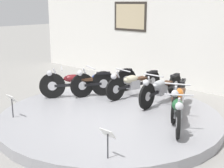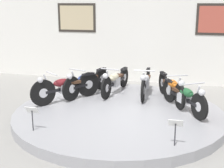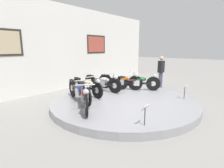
{
  "view_description": "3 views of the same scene",
  "coord_description": "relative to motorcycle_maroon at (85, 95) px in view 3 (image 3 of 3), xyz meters",
  "views": [
    {
      "loc": [
        4.49,
        -4.99,
        2.64
      ],
      "look_at": [
        -0.16,
        0.25,
        0.82
      ],
      "focal_mm": 50.0,
      "sensor_mm": 36.0,
      "label": 1
    },
    {
      "loc": [
        1.57,
        -6.91,
        2.73
      ],
      "look_at": [
        -0.17,
        0.01,
        0.85
      ],
      "focal_mm": 50.0,
      "sensor_mm": 36.0,
      "label": 2
    },
    {
      "loc": [
        -4.83,
        -3.48,
        2.0
      ],
      "look_at": [
        -0.19,
        0.39,
        0.75
      ],
      "focal_mm": 28.0,
      "sensor_mm": 36.0,
      "label": 3
    }
  ],
  "objects": [
    {
      "name": "motorcycle_green",
      "position": [
        3.01,
        -0.01,
        -0.03
      ],
      "size": [
        1.1,
        1.67,
        0.78
      ],
      "color": "black",
      "rests_on": "display_platform"
    },
    {
      "name": "motorcycle_silver",
      "position": [
        1.94,
        1.06,
        -0.02
      ],
      "size": [
        0.54,
        1.98,
        0.79
      ],
      "color": "black",
      "rests_on": "display_platform"
    },
    {
      "name": "motorcycle_orange",
      "position": [
        2.67,
        0.66,
        -0.02
      ],
      "size": [
        0.82,
        1.85,
        0.79
      ],
      "color": "black",
      "rests_on": "display_platform"
    },
    {
      "name": "display_platform",
      "position": [
        1.51,
        -0.35,
        -0.51
      ],
      "size": [
        4.99,
        4.99,
        0.22
      ],
      "primitive_type": "cylinder",
      "color": "#99999E",
      "rests_on": "ground_plane"
    },
    {
      "name": "back_wall",
      "position": [
        1.51,
        3.46,
        1.38
      ],
      "size": [
        14.0,
        0.22,
        4.0
      ],
      "color": "white",
      "rests_on": "ground_plane"
    },
    {
      "name": "ground_plane",
      "position": [
        1.51,
        -0.35,
        -0.62
      ],
      "size": [
        60.0,
        60.0,
        0.0
      ],
      "primitive_type": "plane",
      "color": "gray"
    },
    {
      "name": "motorcycle_cream",
      "position": [
        1.07,
        1.06,
        -0.03
      ],
      "size": [
        0.54,
        1.94,
        0.78
      ],
      "color": "black",
      "rests_on": "display_platform"
    },
    {
      "name": "info_placard_front_centre",
      "position": [
        2.91,
        -1.97,
        -0.03
      ],
      "size": [
        0.26,
        0.11,
        0.51
      ],
      "color": "#333338",
      "rests_on": "display_platform"
    },
    {
      "name": "motorcycle_maroon",
      "position": [
        0.0,
        0.0,
        0.0
      ],
      "size": [
        1.28,
        1.63,
        0.81
      ],
      "color": "black",
      "rests_on": "display_platform"
    },
    {
      "name": "visitor_standing",
      "position": [
        5.04,
        -0.1,
        0.28
      ],
      "size": [
        0.36,
        0.22,
        1.6
      ],
      "color": "#4C4C6B",
      "rests_on": "ground_plane"
    },
    {
      "name": "motorcycle_blue",
      "position": [
        0.35,
        0.67,
        -0.01
      ],
      "size": [
        0.76,
        1.91,
        0.8
      ],
      "color": "black",
      "rests_on": "display_platform"
    },
    {
      "name": "info_placard_front_left",
      "position": [
        0.1,
        -1.97,
        -0.03
      ],
      "size": [
        0.26,
        0.11,
        0.51
      ],
      "color": "#333338",
      "rests_on": "display_platform"
    }
  ]
}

